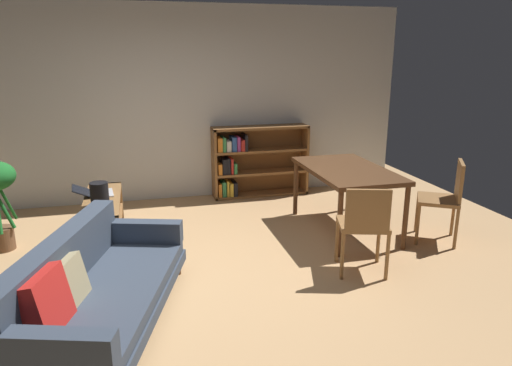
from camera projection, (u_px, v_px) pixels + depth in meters
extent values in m
plane|color=tan|center=(200.00, 280.00, 4.37)|extent=(8.16, 8.16, 0.00)
cube|color=silver|center=(170.00, 104.00, 6.51)|extent=(6.80, 0.10, 2.70)
cylinder|color=#56351E|center=(179.00, 268.00, 4.46)|extent=(0.04, 0.04, 0.12)
cylinder|color=#56351E|center=(105.00, 266.00, 4.50)|extent=(0.04, 0.04, 0.12)
cube|color=#384251|center=(108.00, 305.00, 3.59)|extent=(1.38, 2.10, 0.10)
cube|color=#384251|center=(106.00, 293.00, 3.57)|extent=(1.33, 2.02, 0.10)
cube|color=#384251|center=(61.00, 263.00, 3.51)|extent=(0.73, 1.83, 0.40)
cube|color=#384251|center=(139.00, 231.00, 4.39)|extent=(0.81, 0.38, 0.20)
cube|color=#384251|center=(47.00, 348.00, 2.66)|extent=(0.81, 0.38, 0.20)
cube|color=red|center=(47.00, 302.00, 3.00)|extent=(0.31, 0.44, 0.41)
cube|color=tan|center=(69.00, 282.00, 3.34)|extent=(0.27, 0.36, 0.34)
cube|color=olive|center=(107.00, 203.00, 5.78)|extent=(0.38, 0.04, 0.50)
cube|color=olive|center=(100.00, 242.00, 4.59)|extent=(0.38, 0.04, 0.50)
cube|color=olive|center=(104.00, 222.00, 5.19)|extent=(0.38, 1.27, 0.04)
cube|color=olive|center=(102.00, 200.00, 5.12)|extent=(0.38, 1.31, 0.04)
cube|color=olive|center=(106.00, 239.00, 5.25)|extent=(0.38, 1.27, 0.04)
cube|color=silver|center=(102.00, 193.00, 5.28)|extent=(0.26, 0.35, 0.02)
cube|color=black|center=(82.00, 191.00, 5.19)|extent=(0.24, 0.33, 0.10)
cylinder|color=black|center=(100.00, 195.00, 4.83)|extent=(0.19, 0.19, 0.26)
cylinder|color=slate|center=(99.00, 190.00, 4.81)|extent=(0.10, 0.10, 0.01)
cylinder|color=brown|center=(3.00, 239.00, 5.00)|extent=(0.24, 0.24, 0.25)
cylinder|color=#1E6B28|center=(5.00, 211.00, 4.92)|extent=(0.18, 0.08, 0.39)
cylinder|color=#1E6B28|center=(5.00, 198.00, 5.04)|extent=(0.12, 0.31, 0.58)
cylinder|color=#56351E|center=(296.00, 188.00, 6.04)|extent=(0.06, 0.06, 0.71)
cylinder|color=#56351E|center=(340.00, 224.00, 4.77)|extent=(0.06, 0.06, 0.71)
cylinder|color=#56351E|center=(349.00, 184.00, 6.22)|extent=(0.06, 0.06, 0.71)
cylinder|color=#56351E|center=(406.00, 218.00, 4.95)|extent=(0.06, 0.06, 0.71)
cube|color=#56351E|center=(347.00, 170.00, 5.39)|extent=(0.86, 1.46, 0.05)
cylinder|color=olive|center=(418.00, 225.00, 5.10)|extent=(0.04, 0.04, 0.46)
cylinder|color=olive|center=(417.00, 213.00, 5.48)|extent=(0.04, 0.04, 0.46)
cylinder|color=olive|center=(456.00, 229.00, 4.99)|extent=(0.04, 0.04, 0.46)
cylinder|color=olive|center=(453.00, 217.00, 5.37)|extent=(0.04, 0.04, 0.46)
cube|color=olive|center=(438.00, 200.00, 5.17)|extent=(0.60, 0.61, 0.04)
cube|color=olive|center=(460.00, 181.00, 5.05)|extent=(0.24, 0.36, 0.43)
cylinder|color=olive|center=(337.00, 241.00, 4.68)|extent=(0.04, 0.04, 0.46)
cylinder|color=olive|center=(378.00, 241.00, 4.67)|extent=(0.04, 0.04, 0.46)
cylinder|color=olive|center=(342.00, 257.00, 4.32)|extent=(0.04, 0.04, 0.46)
cylinder|color=olive|center=(387.00, 257.00, 4.30)|extent=(0.04, 0.04, 0.46)
cube|color=olive|center=(363.00, 224.00, 4.43)|extent=(0.55, 0.53, 0.04)
cube|color=olive|center=(368.00, 210.00, 4.19)|extent=(0.40, 0.15, 0.38)
cube|color=brown|center=(214.00, 164.00, 6.67)|extent=(0.04, 0.32, 1.03)
cube|color=brown|center=(304.00, 158.00, 7.01)|extent=(0.04, 0.32, 1.03)
cube|color=brown|center=(260.00, 127.00, 6.71)|extent=(1.41, 0.32, 0.04)
cube|color=brown|center=(260.00, 193.00, 6.97)|extent=(1.41, 0.32, 0.04)
cube|color=brown|center=(258.00, 159.00, 6.97)|extent=(1.37, 0.04, 1.03)
cube|color=brown|center=(260.00, 172.00, 6.88)|extent=(1.37, 0.31, 0.04)
cube|color=brown|center=(260.00, 150.00, 6.80)|extent=(1.37, 0.31, 0.04)
cube|color=orange|center=(219.00, 190.00, 6.77)|extent=(0.04, 0.20, 0.19)
cube|color=#337F47|center=(223.00, 188.00, 6.78)|extent=(0.05, 0.21, 0.22)
cube|color=gold|center=(227.00, 188.00, 6.79)|extent=(0.03, 0.22, 0.23)
cube|color=gold|center=(230.00, 188.00, 6.81)|extent=(0.05, 0.24, 0.19)
cube|color=black|center=(234.00, 188.00, 6.83)|extent=(0.05, 0.26, 0.20)
cube|color=orange|center=(219.00, 169.00, 6.69)|extent=(0.06, 0.22, 0.15)
cube|color=black|center=(224.00, 166.00, 6.69)|extent=(0.07, 0.21, 0.22)
cube|color=black|center=(228.00, 165.00, 6.71)|extent=(0.04, 0.22, 0.23)
cube|color=red|center=(231.00, 165.00, 6.72)|extent=(0.03, 0.22, 0.22)
cube|color=#337F47|center=(234.00, 168.00, 6.74)|extent=(0.04, 0.23, 0.15)
cube|color=orange|center=(219.00, 144.00, 6.59)|extent=(0.07, 0.23, 0.20)
cube|color=#337F47|center=(223.00, 144.00, 6.61)|extent=(0.04, 0.24, 0.20)
cube|color=silver|center=(228.00, 146.00, 6.63)|extent=(0.07, 0.22, 0.15)
cube|color=#2D5199|center=(233.00, 143.00, 6.65)|extent=(0.06, 0.24, 0.20)
cube|color=#993884|center=(237.00, 143.00, 6.66)|extent=(0.04, 0.23, 0.20)
cube|color=red|center=(241.00, 145.00, 6.69)|extent=(0.05, 0.26, 0.16)
cube|color=black|center=(245.00, 142.00, 6.69)|extent=(0.04, 0.27, 0.23)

